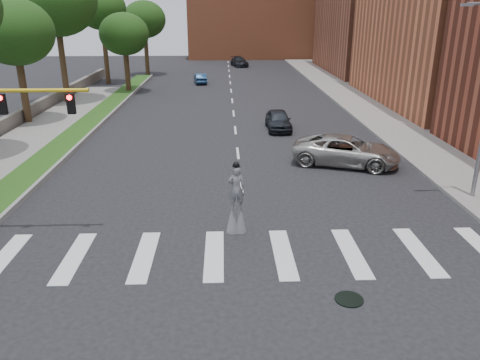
% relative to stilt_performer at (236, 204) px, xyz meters
% --- Properties ---
extents(ground_plane, '(160.00, 160.00, 0.00)m').
position_rel_stilt_performer_xyz_m(ground_plane, '(0.41, -2.92, -1.22)').
color(ground_plane, black).
rests_on(ground_plane, ground).
extents(grass_median, '(2.00, 60.00, 0.25)m').
position_rel_stilt_performer_xyz_m(grass_median, '(-11.09, 17.08, -1.09)').
color(grass_median, '#1E4513').
rests_on(grass_median, ground).
extents(median_curb, '(0.20, 60.00, 0.28)m').
position_rel_stilt_performer_xyz_m(median_curb, '(-10.04, 17.08, -1.08)').
color(median_curb, gray).
rests_on(median_curb, ground).
extents(sidewalk_right, '(5.00, 90.00, 0.18)m').
position_rel_stilt_performer_xyz_m(sidewalk_right, '(12.91, 22.08, -1.13)').
color(sidewalk_right, slate).
rests_on(sidewalk_right, ground).
extents(stone_wall, '(0.50, 56.00, 1.10)m').
position_rel_stilt_performer_xyz_m(stone_wall, '(-16.59, 19.08, -0.67)').
color(stone_wall, '#5C574F').
rests_on(stone_wall, ground).
extents(manhole, '(0.90, 0.90, 0.04)m').
position_rel_stilt_performer_xyz_m(manhole, '(3.41, -4.92, -1.20)').
color(manhole, black).
rests_on(manhole, ground).
extents(building_backdrop, '(26.00, 14.00, 18.00)m').
position_rel_stilt_performer_xyz_m(building_backdrop, '(6.41, 75.08, 7.78)').
color(building_backdrop, '#C8663E').
rests_on(building_backdrop, ground).
extents(stilt_performer, '(0.84, 0.54, 3.02)m').
position_rel_stilt_performer_xyz_m(stilt_performer, '(0.00, 0.00, 0.00)').
color(stilt_performer, '#382616').
rests_on(stilt_performer, ground).
extents(suv_crossing, '(6.68, 4.69, 1.69)m').
position_rel_stilt_performer_xyz_m(suv_crossing, '(6.64, 8.56, -0.37)').
color(suv_crossing, '#AFACA5').
rests_on(suv_crossing, ground).
extents(car_near, '(1.77, 4.33, 1.47)m').
position_rel_stilt_performer_xyz_m(car_near, '(3.65, 17.16, -0.48)').
color(car_near, black).
rests_on(car_near, ground).
extents(car_mid, '(1.84, 3.87, 1.23)m').
position_rel_stilt_performer_xyz_m(car_mid, '(-3.26, 40.61, -0.60)').
color(car_mid, '#152D4C').
rests_on(car_mid, ground).
extents(car_far, '(3.06, 5.29, 1.44)m').
position_rel_stilt_performer_xyz_m(car_far, '(2.12, 58.57, -0.49)').
color(car_far, black).
rests_on(car_far, ground).
extents(tree_3, '(5.81, 5.81, 9.45)m').
position_rel_stilt_performer_xyz_m(tree_3, '(-15.99, 19.78, 5.73)').
color(tree_3, '#382616').
rests_on(tree_3, ground).
extents(tree_4, '(7.44, 7.44, 12.45)m').
position_rel_stilt_performer_xyz_m(tree_4, '(-15.57, 28.47, 8.03)').
color(tree_4, '#382616').
rests_on(tree_4, ground).
extents(tree_5, '(5.69, 5.69, 11.04)m').
position_rel_stilt_performer_xyz_m(tree_5, '(-14.50, 40.94, 7.34)').
color(tree_5, '#382616').
rests_on(tree_5, ground).
extents(tree_6, '(5.15, 5.15, 8.31)m').
position_rel_stilt_performer_xyz_m(tree_6, '(-10.78, 34.27, 4.86)').
color(tree_6, '#382616').
rests_on(tree_6, ground).
extents(tree_7, '(5.67, 5.67, 9.70)m').
position_rel_stilt_performer_xyz_m(tree_7, '(-10.82, 48.48, 6.02)').
color(tree_7, '#382616').
rests_on(tree_7, ground).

